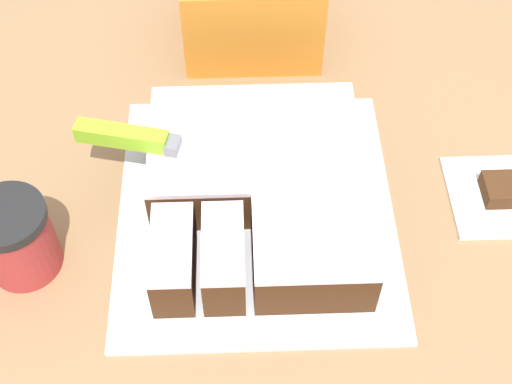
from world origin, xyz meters
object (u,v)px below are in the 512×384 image
cake_board (256,211)px  brownie (502,189)px  knife (145,141)px  coffee_cup (16,239)px  cake (259,189)px  storage_box (252,1)px

cake_board → brownie: brownie is taller
cake_board → knife: 0.16m
coffee_cup → brownie: size_ratio=2.15×
cake → knife: (-0.13, 0.04, 0.04)m
cake_board → coffee_cup: 0.28m
coffee_cup → storage_box: 0.48m
coffee_cup → storage_box: (0.28, 0.39, 0.02)m
coffee_cup → brownie: (0.58, 0.08, -0.03)m
coffee_cup → brownie: 0.59m
coffee_cup → knife: bearing=37.8°
storage_box → brownie: bearing=-46.3°
storage_box → knife: bearing=-115.8°
brownie → storage_box: storage_box is taller
cake_board → coffee_cup: size_ratio=3.73×
cake_board → cake: (0.00, 0.00, 0.04)m
cake → storage_box: storage_box is taller
cake_board → knife: size_ratio=1.32×
cake → knife: 0.15m
storage_box → cake: bearing=-90.3°
knife → coffee_cup: same height
cake → coffee_cup: bearing=-166.1°
knife → coffee_cup: 0.18m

